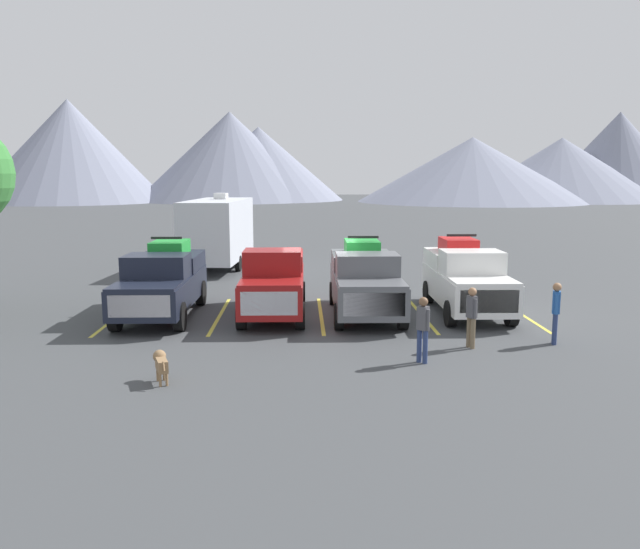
{
  "coord_description": "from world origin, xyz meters",
  "views": [
    {
      "loc": [
        -0.66,
        -21.22,
        4.64
      ],
      "look_at": [
        0.0,
        0.24,
        1.2
      ],
      "focal_mm": 35.46,
      "sensor_mm": 36.0,
      "label": 1
    }
  ],
  "objects_px": {
    "pickup_truck_a": "(163,281)",
    "dog": "(161,362)",
    "pickup_truck_c": "(365,280)",
    "person_b": "(556,309)",
    "pickup_truck_b": "(274,281)",
    "person_a": "(423,325)",
    "person_c": "(472,313)",
    "camper_trailer_a": "(218,229)",
    "pickup_truck_d": "(466,278)"
  },
  "relations": [
    {
      "from": "pickup_truck_c",
      "to": "person_b",
      "type": "bearing_deg",
      "value": -38.44
    },
    {
      "from": "person_a",
      "to": "person_b",
      "type": "relative_size",
      "value": 0.97
    },
    {
      "from": "pickup_truck_c",
      "to": "dog",
      "type": "height_order",
      "value": "pickup_truck_c"
    },
    {
      "from": "pickup_truck_b",
      "to": "person_a",
      "type": "bearing_deg",
      "value": -54.51
    },
    {
      "from": "pickup_truck_b",
      "to": "pickup_truck_d",
      "type": "relative_size",
      "value": 1.01
    },
    {
      "from": "pickup_truck_a",
      "to": "person_b",
      "type": "xyz_separation_m",
      "value": [
        11.5,
        -3.9,
        -0.18
      ]
    },
    {
      "from": "person_b",
      "to": "pickup_truck_b",
      "type": "bearing_deg",
      "value": 154.06
    },
    {
      "from": "person_a",
      "to": "person_c",
      "type": "distance_m",
      "value": 2.04
    },
    {
      "from": "pickup_truck_b",
      "to": "camper_trailer_a",
      "type": "relative_size",
      "value": 0.68
    },
    {
      "from": "camper_trailer_a",
      "to": "pickup_truck_a",
      "type": "bearing_deg",
      "value": -92.67
    },
    {
      "from": "person_b",
      "to": "pickup_truck_a",
      "type": "bearing_deg",
      "value": 161.26
    },
    {
      "from": "pickup_truck_b",
      "to": "person_c",
      "type": "xyz_separation_m",
      "value": [
        5.45,
        -4.14,
        -0.18
      ]
    },
    {
      "from": "pickup_truck_b",
      "to": "pickup_truck_d",
      "type": "bearing_deg",
      "value": 2.23
    },
    {
      "from": "person_b",
      "to": "dog",
      "type": "height_order",
      "value": "person_b"
    },
    {
      "from": "person_c",
      "to": "dog",
      "type": "distance_m",
      "value": 8.14
    },
    {
      "from": "pickup_truck_d",
      "to": "camper_trailer_a",
      "type": "bearing_deg",
      "value": 133.23
    },
    {
      "from": "pickup_truck_c",
      "to": "camper_trailer_a",
      "type": "relative_size",
      "value": 0.7
    },
    {
      "from": "pickup_truck_b",
      "to": "dog",
      "type": "relative_size",
      "value": 6.31
    },
    {
      "from": "pickup_truck_d",
      "to": "person_b",
      "type": "xyz_separation_m",
      "value": [
        1.43,
        -4.07,
        -0.19
      ]
    },
    {
      "from": "pickup_truck_d",
      "to": "person_b",
      "type": "height_order",
      "value": "pickup_truck_d"
    },
    {
      "from": "pickup_truck_c",
      "to": "person_b",
      "type": "distance_m",
      "value": 6.19
    },
    {
      "from": "pickup_truck_d",
      "to": "pickup_truck_b",
      "type": "bearing_deg",
      "value": -177.77
    },
    {
      "from": "pickup_truck_c",
      "to": "dog",
      "type": "xyz_separation_m",
      "value": [
        -5.27,
        -6.73,
        -0.7
      ]
    },
    {
      "from": "pickup_truck_b",
      "to": "camper_trailer_a",
      "type": "xyz_separation_m",
      "value": [
        -3.17,
        10.45,
        0.8
      ]
    },
    {
      "from": "person_a",
      "to": "dog",
      "type": "xyz_separation_m",
      "value": [
        -6.15,
        -1.26,
        -0.5
      ]
    },
    {
      "from": "pickup_truck_b",
      "to": "person_b",
      "type": "xyz_separation_m",
      "value": [
        7.85,
        -3.82,
        -0.15
      ]
    },
    {
      "from": "person_c",
      "to": "person_a",
      "type": "bearing_deg",
      "value": -140.12
    },
    {
      "from": "pickup_truck_a",
      "to": "person_c",
      "type": "relative_size",
      "value": 3.38
    },
    {
      "from": "pickup_truck_a",
      "to": "camper_trailer_a",
      "type": "distance_m",
      "value": 10.41
    },
    {
      "from": "camper_trailer_a",
      "to": "person_a",
      "type": "xyz_separation_m",
      "value": [
        7.05,
        -15.9,
        -0.98
      ]
    },
    {
      "from": "pickup_truck_c",
      "to": "camper_trailer_a",
      "type": "distance_m",
      "value": 12.14
    },
    {
      "from": "pickup_truck_a",
      "to": "pickup_truck_b",
      "type": "height_order",
      "value": "pickup_truck_a"
    },
    {
      "from": "person_b",
      "to": "dog",
      "type": "distance_m",
      "value": 10.53
    },
    {
      "from": "person_a",
      "to": "dog",
      "type": "bearing_deg",
      "value": -168.45
    },
    {
      "from": "dog",
      "to": "pickup_truck_a",
      "type": "bearing_deg",
      "value": 101.57
    },
    {
      "from": "pickup_truck_c",
      "to": "person_c",
      "type": "height_order",
      "value": "pickup_truck_c"
    },
    {
      "from": "pickup_truck_a",
      "to": "pickup_truck_b",
      "type": "relative_size",
      "value": 1.06
    },
    {
      "from": "person_a",
      "to": "dog",
      "type": "distance_m",
      "value": 6.29
    },
    {
      "from": "pickup_truck_b",
      "to": "pickup_truck_c",
      "type": "distance_m",
      "value": 3.01
    },
    {
      "from": "pickup_truck_c",
      "to": "person_c",
      "type": "bearing_deg",
      "value": -59.66
    },
    {
      "from": "person_b",
      "to": "person_a",
      "type": "bearing_deg",
      "value": -157.71
    },
    {
      "from": "pickup_truck_b",
      "to": "person_b",
      "type": "distance_m",
      "value": 8.73
    },
    {
      "from": "person_a",
      "to": "person_c",
      "type": "relative_size",
      "value": 1.01
    },
    {
      "from": "camper_trailer_a",
      "to": "person_b",
      "type": "height_order",
      "value": "camper_trailer_a"
    },
    {
      "from": "pickup_truck_b",
      "to": "pickup_truck_d",
      "type": "distance_m",
      "value": 6.43
    },
    {
      "from": "pickup_truck_d",
      "to": "dog",
      "type": "height_order",
      "value": "pickup_truck_d"
    },
    {
      "from": "dog",
      "to": "camper_trailer_a",
      "type": "bearing_deg",
      "value": 93.02
    },
    {
      "from": "pickup_truck_a",
      "to": "dog",
      "type": "height_order",
      "value": "pickup_truck_a"
    },
    {
      "from": "pickup_truck_d",
      "to": "pickup_truck_a",
      "type": "bearing_deg",
      "value": -179.05
    },
    {
      "from": "pickup_truck_c",
      "to": "pickup_truck_d",
      "type": "height_order",
      "value": "pickup_truck_d"
    }
  ]
}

